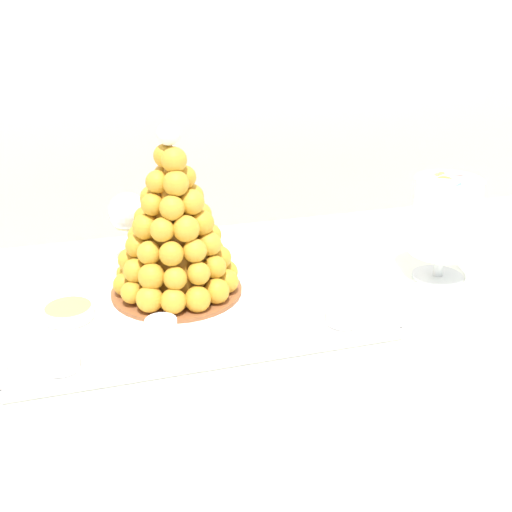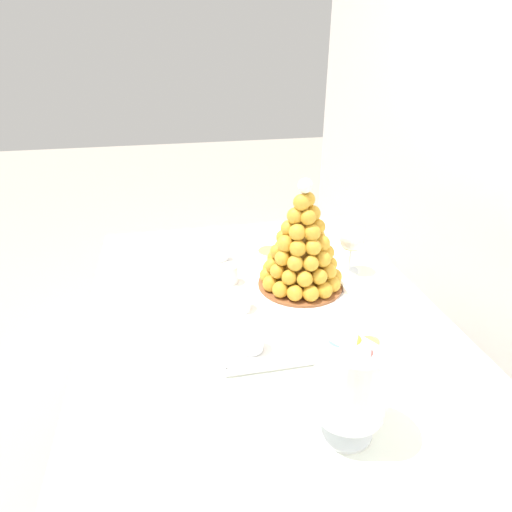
{
  "view_description": "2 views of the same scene",
  "coord_description": "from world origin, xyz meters",
  "px_view_note": "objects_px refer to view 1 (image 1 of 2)",
  "views": [
    {
      "loc": [
        -0.44,
        -0.97,
        1.37
      ],
      "look_at": [
        -0.16,
        -0.04,
        0.94
      ],
      "focal_mm": 44.97,
      "sensor_mm": 36.0,
      "label": 1
    },
    {
      "loc": [
        0.79,
        -0.22,
        1.47
      ],
      "look_at": [
        -0.08,
        -0.04,
        1.02
      ],
      "focal_mm": 30.34,
      "sensor_mm": 36.0,
      "label": 2
    }
  ],
  "objects_px": {
    "dessert_cup_centre": "(249,325)",
    "dessert_cup_mid_right": "(344,310)",
    "dessert_cup_mid_left": "(162,337)",
    "creme_brulee_ramekin": "(69,311)",
    "serving_tray": "(193,310)",
    "wine_glass": "(128,214)",
    "dessert_cup_left": "(61,357)",
    "croquembouche": "(174,231)",
    "macaron_goblet": "(445,217)"
  },
  "relations": [
    {
      "from": "dessert_cup_centre",
      "to": "dessert_cup_mid_left",
      "type": "bearing_deg",
      "value": -178.34
    },
    {
      "from": "dessert_cup_mid_left",
      "to": "wine_glass",
      "type": "distance_m",
      "value": 0.39
    },
    {
      "from": "dessert_cup_centre",
      "to": "dessert_cup_mid_right",
      "type": "xyz_separation_m",
      "value": [
        0.17,
        -0.0,
        0.0
      ]
    },
    {
      "from": "croquembouche",
      "to": "wine_glass",
      "type": "xyz_separation_m",
      "value": [
        -0.07,
        0.18,
        -0.02
      ]
    },
    {
      "from": "serving_tray",
      "to": "creme_brulee_ramekin",
      "type": "bearing_deg",
      "value": 171.43
    },
    {
      "from": "croquembouche",
      "to": "dessert_cup_mid_left",
      "type": "xyz_separation_m",
      "value": [
        -0.06,
        -0.2,
        -0.1
      ]
    },
    {
      "from": "croquembouche",
      "to": "dessert_cup_centre",
      "type": "distance_m",
      "value": 0.24
    },
    {
      "from": "serving_tray",
      "to": "dessert_cup_mid_right",
      "type": "bearing_deg",
      "value": -26.76
    },
    {
      "from": "dessert_cup_centre",
      "to": "wine_glass",
      "type": "distance_m",
      "value": 0.42
    },
    {
      "from": "creme_brulee_ramekin",
      "to": "dessert_cup_mid_right",
      "type": "bearing_deg",
      "value": -18.61
    },
    {
      "from": "dessert_cup_left",
      "to": "dessert_cup_mid_right",
      "type": "relative_size",
      "value": 0.89
    },
    {
      "from": "serving_tray",
      "to": "dessert_cup_left",
      "type": "height_order",
      "value": "dessert_cup_left"
    },
    {
      "from": "dessert_cup_centre",
      "to": "dessert_cup_mid_right",
      "type": "relative_size",
      "value": 1.03
    },
    {
      "from": "serving_tray",
      "to": "wine_glass",
      "type": "distance_m",
      "value": 0.29
    },
    {
      "from": "dessert_cup_mid_left",
      "to": "macaron_goblet",
      "type": "bearing_deg",
      "value": 12.68
    },
    {
      "from": "creme_brulee_ramekin",
      "to": "wine_glass",
      "type": "xyz_separation_m",
      "value": [
        0.14,
        0.23,
        0.09
      ]
    },
    {
      "from": "creme_brulee_ramekin",
      "to": "wine_glass",
      "type": "height_order",
      "value": "wine_glass"
    },
    {
      "from": "dessert_cup_centre",
      "to": "creme_brulee_ramekin",
      "type": "distance_m",
      "value": 0.33
    },
    {
      "from": "macaron_goblet",
      "to": "wine_glass",
      "type": "relative_size",
      "value": 1.43
    },
    {
      "from": "dessert_cup_centre",
      "to": "dessert_cup_mid_right",
      "type": "distance_m",
      "value": 0.17
    },
    {
      "from": "dessert_cup_mid_left",
      "to": "serving_tray",
      "type": "bearing_deg",
      "value": 58.85
    },
    {
      "from": "wine_glass",
      "to": "creme_brulee_ramekin",
      "type": "bearing_deg",
      "value": -120.96
    },
    {
      "from": "dessert_cup_mid_right",
      "to": "macaron_goblet",
      "type": "bearing_deg",
      "value": 25.77
    },
    {
      "from": "dessert_cup_mid_left",
      "to": "macaron_goblet",
      "type": "distance_m",
      "value": 0.61
    },
    {
      "from": "croquembouche",
      "to": "creme_brulee_ramekin",
      "type": "xyz_separation_m",
      "value": [
        -0.2,
        -0.04,
        -0.11
      ]
    },
    {
      "from": "dessert_cup_left",
      "to": "wine_glass",
      "type": "relative_size",
      "value": 0.34
    },
    {
      "from": "dessert_cup_left",
      "to": "dessert_cup_centre",
      "type": "height_order",
      "value": "same"
    },
    {
      "from": "croquembouche",
      "to": "dessert_cup_centre",
      "type": "height_order",
      "value": "croquembouche"
    },
    {
      "from": "wine_glass",
      "to": "dessert_cup_mid_right",
      "type": "bearing_deg",
      "value": -49.63
    },
    {
      "from": "dessert_cup_mid_left",
      "to": "dessert_cup_mid_right",
      "type": "bearing_deg",
      "value": 0.55
    },
    {
      "from": "serving_tray",
      "to": "dessert_cup_centre",
      "type": "bearing_deg",
      "value": -59.18
    },
    {
      "from": "creme_brulee_ramekin",
      "to": "macaron_goblet",
      "type": "xyz_separation_m",
      "value": [
        0.73,
        -0.03,
        0.11
      ]
    },
    {
      "from": "croquembouche",
      "to": "dessert_cup_mid_right",
      "type": "xyz_separation_m",
      "value": [
        0.26,
        -0.2,
        -0.1
      ]
    },
    {
      "from": "creme_brulee_ramekin",
      "to": "macaron_goblet",
      "type": "relative_size",
      "value": 0.4
    },
    {
      "from": "serving_tray",
      "to": "creme_brulee_ramekin",
      "type": "distance_m",
      "value": 0.22
    },
    {
      "from": "dessert_cup_left",
      "to": "dessert_cup_mid_right",
      "type": "height_order",
      "value": "dessert_cup_mid_right"
    },
    {
      "from": "dessert_cup_mid_left",
      "to": "creme_brulee_ramekin",
      "type": "xyz_separation_m",
      "value": [
        -0.14,
        0.16,
        -0.01
      ]
    },
    {
      "from": "dessert_cup_left",
      "to": "macaron_goblet",
      "type": "height_order",
      "value": "macaron_goblet"
    },
    {
      "from": "dessert_cup_mid_left",
      "to": "dessert_cup_left",
      "type": "bearing_deg",
      "value": -177.09
    },
    {
      "from": "creme_brulee_ramekin",
      "to": "macaron_goblet",
      "type": "height_order",
      "value": "macaron_goblet"
    },
    {
      "from": "croquembouche",
      "to": "dessert_cup_mid_left",
      "type": "distance_m",
      "value": 0.23
    },
    {
      "from": "dessert_cup_mid_left",
      "to": "creme_brulee_ramekin",
      "type": "relative_size",
      "value": 0.63
    },
    {
      "from": "croquembouche",
      "to": "dessert_cup_mid_left",
      "type": "bearing_deg",
      "value": -106.55
    },
    {
      "from": "serving_tray",
      "to": "dessert_cup_mid_left",
      "type": "relative_size",
      "value": 11.37
    },
    {
      "from": "croquembouche",
      "to": "dessert_cup_centre",
      "type": "bearing_deg",
      "value": -66.01
    },
    {
      "from": "serving_tray",
      "to": "dessert_cup_left",
      "type": "bearing_deg",
      "value": -150.14
    },
    {
      "from": "croquembouche",
      "to": "dessert_cup_mid_left",
      "type": "relative_size",
      "value": 5.76
    },
    {
      "from": "dessert_cup_mid_left",
      "to": "wine_glass",
      "type": "xyz_separation_m",
      "value": [
        -0.01,
        0.39,
        0.08
      ]
    },
    {
      "from": "dessert_cup_mid_left",
      "to": "macaron_goblet",
      "type": "height_order",
      "value": "macaron_goblet"
    },
    {
      "from": "creme_brulee_ramekin",
      "to": "macaron_goblet",
      "type": "distance_m",
      "value": 0.74
    }
  ]
}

